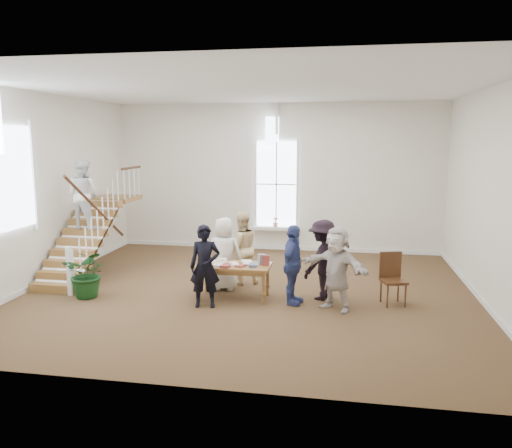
% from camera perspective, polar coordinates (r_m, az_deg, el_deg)
% --- Properties ---
extents(ground, '(10.00, 10.00, 0.00)m').
position_cam_1_polar(ground, '(11.43, -0.69, -7.73)').
color(ground, '#48321C').
rests_on(ground, ground).
extents(room_shell, '(10.49, 10.00, 10.00)m').
position_cam_1_polar(room_shell, '(15.54, 2.28, -1.52)').
color(room_shell, silver).
rests_on(room_shell, ground).
extents(staircase, '(1.10, 4.10, 2.92)m').
position_cam_1_polar(staircase, '(13.23, -18.91, 1.34)').
color(staircase, brown).
rests_on(staircase, ground).
extents(library_table, '(1.60, 0.80, 0.81)m').
position_cam_1_polar(library_table, '(10.81, -2.63, -5.06)').
color(library_table, brown).
rests_on(library_table, ground).
extents(police_officer, '(0.68, 0.50, 1.71)m').
position_cam_1_polar(police_officer, '(10.26, -5.85, -4.84)').
color(police_officer, black).
rests_on(police_officer, ground).
extents(elderly_woman, '(0.84, 0.56, 1.68)m').
position_cam_1_polar(elderly_woman, '(11.41, -3.67, -3.39)').
color(elderly_woman, white).
rests_on(elderly_woman, ground).
extents(person_yellow, '(1.06, 0.99, 1.75)m').
position_cam_1_polar(person_yellow, '(11.82, -1.69, -2.76)').
color(person_yellow, beige).
rests_on(person_yellow, ground).
extents(woman_cluster_a, '(0.59, 1.05, 1.68)m').
position_cam_1_polar(woman_cluster_a, '(10.41, 4.22, -4.68)').
color(woman_cluster_a, navy).
rests_on(woman_cluster_a, ground).
extents(woman_cluster_b, '(1.15, 1.29, 1.73)m').
position_cam_1_polar(woman_cluster_b, '(10.80, 7.64, -4.07)').
color(woman_cluster_b, black).
rests_on(woman_cluster_b, ground).
extents(woman_cluster_c, '(1.61, 1.28, 1.72)m').
position_cam_1_polar(woman_cluster_c, '(10.17, 9.18, -5.03)').
color(woman_cluster_c, beige).
rests_on(woman_cluster_c, ground).
extents(floor_plant, '(1.06, 0.95, 1.08)m').
position_cam_1_polar(floor_plant, '(11.49, -18.64, -5.35)').
color(floor_plant, '#123815').
rests_on(floor_plant, ground).
extents(side_chair, '(0.58, 0.58, 1.09)m').
position_cam_1_polar(side_chair, '(10.86, 15.29, -5.64)').
color(side_chair, '#39220F').
rests_on(side_chair, ground).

